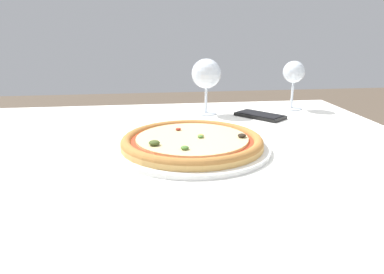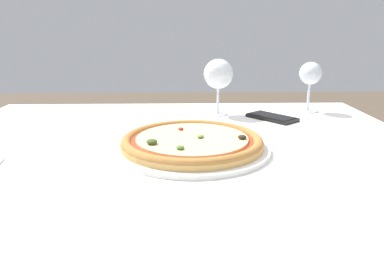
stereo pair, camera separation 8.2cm
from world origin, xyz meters
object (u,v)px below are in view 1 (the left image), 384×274
at_px(wine_glass_far_left, 294,74).
at_px(cell_phone, 260,115).
at_px(dining_table, 176,188).
at_px(wine_glass_far_right, 206,75).
at_px(pizza_plate, 192,143).

distance_m(wine_glass_far_left, cell_phone, 0.20).
xyz_separation_m(dining_table, cell_phone, (0.28, 0.28, 0.10)).
relative_size(wine_glass_far_left, wine_glass_far_right, 0.92).
relative_size(pizza_plate, wine_glass_far_right, 2.02).
bearing_deg(dining_table, pizza_plate, 2.39).
height_order(dining_table, wine_glass_far_right, wine_glass_far_right).
height_order(pizza_plate, wine_glass_far_left, wine_glass_far_left).
distance_m(dining_table, wine_glass_far_right, 0.42).
relative_size(dining_table, wine_glass_far_right, 6.94).
height_order(dining_table, wine_glass_far_left, wine_glass_far_left).
distance_m(pizza_plate, wine_glass_far_left, 0.55).
height_order(dining_table, cell_phone, cell_phone).
bearing_deg(wine_glass_far_left, dining_table, -137.68).
distance_m(pizza_plate, cell_phone, 0.37).
bearing_deg(pizza_plate, dining_table, -177.61).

